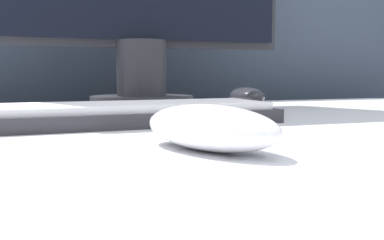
# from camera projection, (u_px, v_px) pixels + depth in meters

# --- Properties ---
(partition_panel) EXTENTS (5.00, 0.03, 1.05)m
(partition_panel) POSITION_uv_depth(u_px,v_px,m) (69.00, 211.00, 0.98)
(partition_panel) COLOR #333D4C
(partition_panel) RESTS_ON ground_plane
(computer_mouse_near) EXTENTS (0.10, 0.14, 0.03)m
(computer_mouse_near) POSITION_uv_depth(u_px,v_px,m) (209.00, 127.00, 0.34)
(computer_mouse_near) COLOR white
(computer_mouse_near) RESTS_ON desk
(keyboard) EXTENTS (0.37, 0.13, 0.02)m
(keyboard) POSITION_uv_depth(u_px,v_px,m) (118.00, 114.00, 0.51)
(keyboard) COLOR #28282D
(keyboard) RESTS_ON desk
(computer_mouse_far) EXTENTS (0.07, 0.12, 0.03)m
(computer_mouse_far) POSITION_uv_depth(u_px,v_px,m) (247.00, 96.00, 0.84)
(computer_mouse_far) COLOR #232328
(computer_mouse_far) RESTS_ON desk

